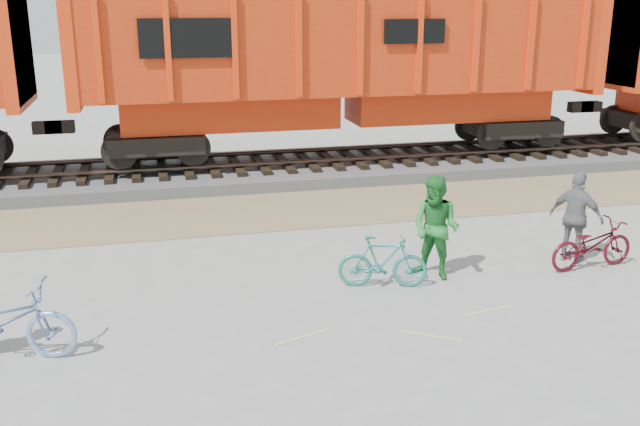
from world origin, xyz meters
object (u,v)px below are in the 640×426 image
at_px(hopper_car_center, 343,62).
at_px(bicycle_blue, 0,321).
at_px(person_man, 436,228).
at_px(bicycle_teal, 383,262).
at_px(bicycle_maroon, 592,245).
at_px(person_woman, 576,217).

distance_m(hopper_car_center, bicycle_blue, 12.17).
bearing_deg(hopper_car_center, person_man, -94.40).
bearing_deg(bicycle_blue, bicycle_teal, -66.19).
height_order(bicycle_maroon, person_man, person_man).
bearing_deg(bicycle_teal, bicycle_blue, 116.94).
bearing_deg(bicycle_maroon, bicycle_teal, 83.31).
xyz_separation_m(hopper_car_center, person_woman, (2.14, -7.96, -2.17)).
relative_size(bicycle_teal, person_woman, 0.88).
distance_m(hopper_car_center, bicycle_maroon, 9.03).
relative_size(bicycle_teal, bicycle_maroon, 0.88).
bearing_deg(bicycle_maroon, person_woman, 8.23).
relative_size(bicycle_blue, bicycle_maroon, 1.19).
height_order(hopper_car_center, bicycle_maroon, hopper_car_center).
bearing_deg(hopper_car_center, person_woman, -74.92).
height_order(hopper_car_center, person_man, hopper_car_center).
bearing_deg(person_man, bicycle_maroon, 43.41).
height_order(hopper_car_center, bicycle_blue, hopper_car_center).
relative_size(person_man, person_woman, 1.07).
distance_m(bicycle_blue, bicycle_maroon, 9.60).
height_order(bicycle_blue, person_man, person_man).
distance_m(bicycle_teal, bicycle_maroon, 3.87).
bearing_deg(bicycle_teal, hopper_car_center, 4.73).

